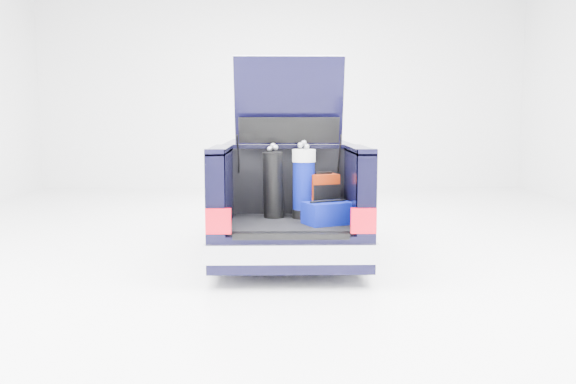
{
  "coord_description": "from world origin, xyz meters",
  "views": [
    {
      "loc": [
        -0.15,
        -8.27,
        1.77
      ],
      "look_at": [
        0.0,
        -0.5,
        0.81
      ],
      "focal_mm": 38.0,
      "sensor_mm": 36.0,
      "label": 1
    }
  ],
  "objects_px": {
    "car": "(287,197)",
    "red_suitcase": "(323,196)",
    "blue_golf_bag": "(304,183)",
    "black_golf_bag": "(273,185)",
    "blue_duffel": "(328,213)"
  },
  "relations": [
    {
      "from": "car",
      "to": "red_suitcase",
      "type": "xyz_separation_m",
      "value": [
        0.4,
        -1.35,
        0.18
      ]
    },
    {
      "from": "red_suitcase",
      "to": "blue_golf_bag",
      "type": "distance_m",
      "value": 0.28
    },
    {
      "from": "red_suitcase",
      "to": "black_golf_bag",
      "type": "bearing_deg",
      "value": 156.17
    },
    {
      "from": "car",
      "to": "blue_golf_bag",
      "type": "height_order",
      "value": "car"
    },
    {
      "from": "blue_golf_bag",
      "to": "blue_duffel",
      "type": "distance_m",
      "value": 0.56
    },
    {
      "from": "car",
      "to": "blue_duffel",
      "type": "relative_size",
      "value": 7.78
    },
    {
      "from": "red_suitcase",
      "to": "black_golf_bag",
      "type": "distance_m",
      "value": 0.6
    },
    {
      "from": "car",
      "to": "black_golf_bag",
      "type": "distance_m",
      "value": 1.38
    },
    {
      "from": "blue_golf_bag",
      "to": "black_golf_bag",
      "type": "bearing_deg",
      "value": 179.65
    },
    {
      "from": "car",
      "to": "black_golf_bag",
      "type": "relative_size",
      "value": 5.4
    },
    {
      "from": "car",
      "to": "blue_duffel",
      "type": "height_order",
      "value": "car"
    },
    {
      "from": "blue_golf_bag",
      "to": "red_suitcase",
      "type": "bearing_deg",
      "value": 1.86
    },
    {
      "from": "red_suitcase",
      "to": "blue_golf_bag",
      "type": "xyz_separation_m",
      "value": [
        -0.23,
        0.0,
        0.16
      ]
    },
    {
      "from": "red_suitcase",
      "to": "car",
      "type": "bearing_deg",
      "value": 85.04
    },
    {
      "from": "red_suitcase",
      "to": "black_golf_bag",
      "type": "height_order",
      "value": "black_golf_bag"
    }
  ]
}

